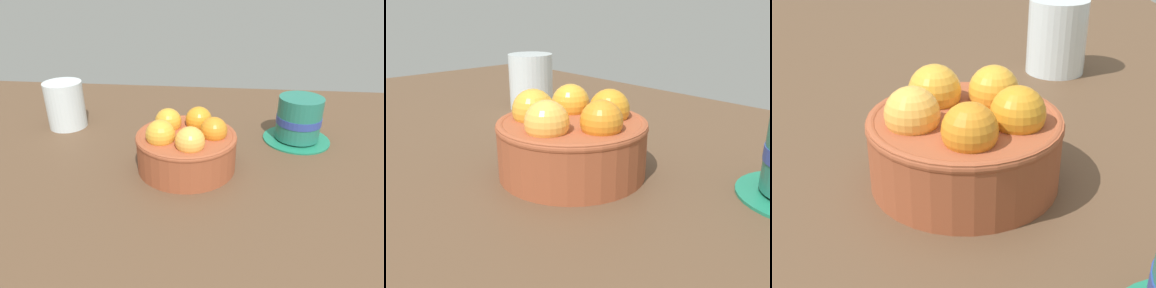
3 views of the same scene
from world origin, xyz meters
TOP-DOWN VIEW (x-y plane):
  - ground_plane at (0.00, 0.00)cm, footprint 144.63×84.70cm
  - terracotta_bowl at (-0.03, -0.01)cm, footprint 15.77×15.77cm
  - coffee_cup at (19.25, 11.82)cm, footprint 12.13×12.13cm
  - water_glass at (-25.79, 13.70)cm, footprint 7.39×7.39cm

SIDE VIEW (x-z plane):
  - ground_plane at x=0.00cm, z-range -4.89..0.00cm
  - coffee_cup at x=19.25cm, z-range -0.30..8.06cm
  - terracotta_bowl at x=-0.03cm, z-range -0.52..8.39cm
  - water_glass at x=-25.79cm, z-range 0.00..9.17cm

